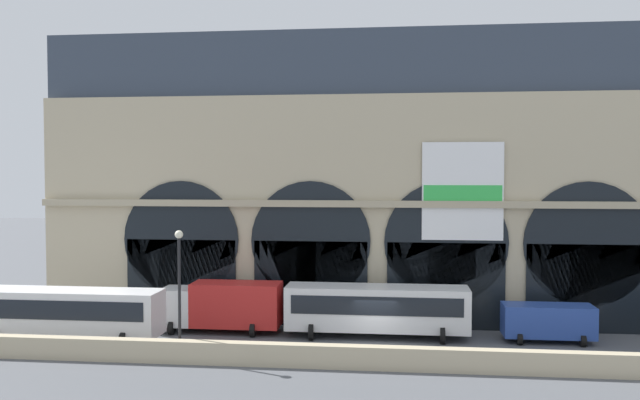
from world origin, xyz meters
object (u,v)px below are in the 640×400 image
(street_lamp_quayside, at_px, (179,277))
(van_mideast, at_px, (548,321))
(bus_west, at_px, (69,312))
(bus_center, at_px, (377,308))
(box_truck_midwest, at_px, (223,305))

(street_lamp_quayside, bearing_deg, van_mideast, 15.91)
(bus_west, xyz_separation_m, bus_center, (17.97, 3.23, 0.00))
(bus_west, bearing_deg, bus_center, 10.19)
(bus_center, height_order, street_lamp_quayside, street_lamp_quayside)
(bus_west, height_order, street_lamp_quayside, street_lamp_quayside)
(bus_west, distance_m, street_lamp_quayside, 8.43)
(van_mideast, bearing_deg, bus_center, -179.75)
(bus_center, bearing_deg, bus_west, -169.81)
(bus_center, bearing_deg, box_truck_midwest, 178.47)
(bus_west, relative_size, van_mideast, 2.12)
(bus_west, xyz_separation_m, street_lamp_quayside, (7.59, -2.55, 2.63))
(bus_center, distance_m, street_lamp_quayside, 12.17)
(street_lamp_quayside, bearing_deg, bus_west, 161.44)
(box_truck_midwest, height_order, van_mideast, box_truck_midwest)
(bus_center, xyz_separation_m, van_mideast, (10.05, 0.04, -0.54))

